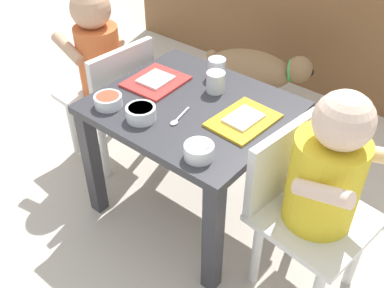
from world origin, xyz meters
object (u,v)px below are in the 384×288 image
(water_cup_right, at_px, (217,69))
(cereal_bowl_left_side, at_px, (108,100))
(dining_table, at_px, (192,126))
(seated_child_left, at_px, (101,61))
(food_tray_right, at_px, (243,120))
(seated_child_right, at_px, (321,178))
(veggie_bowl_near, at_px, (141,113))
(water_cup_left, at_px, (216,83))
(food_tray_left, at_px, (156,81))
(spoon_by_left_tray, at_px, (178,118))
(dog, at_px, (255,70))
(veggie_bowl_far, at_px, (199,151))

(water_cup_right, relative_size, cereal_bowl_left_side, 0.78)
(dining_table, distance_m, seated_child_left, 0.44)
(seated_child_left, bearing_deg, food_tray_right, -0.51)
(seated_child_right, xyz_separation_m, veggie_bowl_near, (-0.50, -0.12, 0.04))
(water_cup_left, bearing_deg, food_tray_left, -155.35)
(dining_table, distance_m, spoon_by_left_tray, 0.12)
(water_cup_left, distance_m, veggie_bowl_near, 0.26)
(food_tray_right, height_order, water_cup_right, water_cup_right)
(veggie_bowl_near, height_order, spoon_by_left_tray, veggie_bowl_near)
(dining_table, relative_size, veggie_bowl_near, 6.52)
(seated_child_right, relative_size, dog, 1.43)
(seated_child_right, xyz_separation_m, water_cup_right, (-0.48, 0.21, 0.05))
(dog, bearing_deg, food_tray_left, -88.89)
(food_tray_left, relative_size, spoon_by_left_tray, 1.86)
(veggie_bowl_far, height_order, spoon_by_left_tray, veggie_bowl_far)
(food_tray_left, bearing_deg, dog, 91.11)
(dining_table, bearing_deg, spoon_by_left_tray, -77.20)
(seated_child_right, bearing_deg, water_cup_left, 162.66)
(food_tray_left, xyz_separation_m, spoon_by_left_tray, (0.19, -0.11, -0.00))
(seated_child_left, xyz_separation_m, food_tray_right, (0.61, -0.01, 0.02))
(dining_table, relative_size, dog, 1.19)
(cereal_bowl_left_side, bearing_deg, veggie_bowl_far, -2.40)
(food_tray_left, relative_size, veggie_bowl_near, 2.17)
(seated_child_left, xyz_separation_m, water_cup_left, (0.45, 0.08, 0.04))
(dog, relative_size, spoon_by_left_tray, 4.69)
(dog, bearing_deg, veggie_bowl_far, -67.16)
(veggie_bowl_near, bearing_deg, cereal_bowl_left_side, -173.84)
(water_cup_left, xyz_separation_m, cereal_bowl_left_side, (-0.19, -0.27, -0.01))
(food_tray_left, bearing_deg, veggie_bowl_near, -58.51)
(spoon_by_left_tray, bearing_deg, dog, 105.18)
(food_tray_left, bearing_deg, seated_child_right, -5.05)
(water_cup_left, bearing_deg, seated_child_left, -170.37)
(veggie_bowl_near, bearing_deg, food_tray_left, 121.49)
(veggie_bowl_far, bearing_deg, spoon_by_left_tray, 147.86)
(seated_child_left, distance_m, seated_child_right, 0.88)
(dining_table, bearing_deg, veggie_bowl_far, -46.47)
(water_cup_right, relative_size, spoon_by_left_tray, 0.64)
(veggie_bowl_far, bearing_deg, food_tray_left, 149.21)
(seated_child_left, distance_m, cereal_bowl_left_side, 0.32)
(food_tray_left, height_order, water_cup_left, water_cup_left)
(veggie_bowl_near, distance_m, spoon_by_left_tray, 0.11)
(water_cup_left, xyz_separation_m, veggie_bowl_far, (0.16, -0.28, -0.01))
(veggie_bowl_far, relative_size, spoon_by_left_tray, 0.78)
(water_cup_right, distance_m, cereal_bowl_left_side, 0.37)
(food_tray_left, relative_size, water_cup_right, 2.89)
(dining_table, bearing_deg, dog, 105.48)
(dog, distance_m, water_cup_right, 0.56)
(cereal_bowl_left_side, xyz_separation_m, veggie_bowl_near, (0.12, 0.01, 0.00))
(seated_child_right, relative_size, food_tray_left, 3.60)
(seated_child_right, relative_size, food_tray_right, 3.33)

